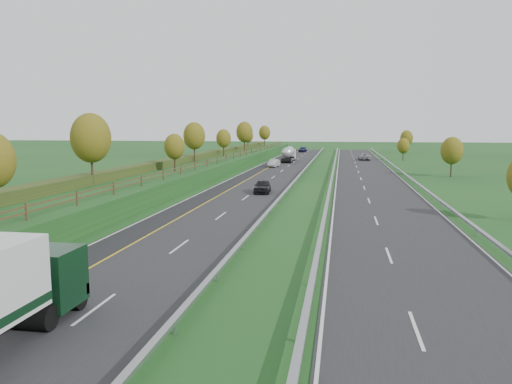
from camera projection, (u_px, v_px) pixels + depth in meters
ground at (313, 181)px, 76.18m from camera, size 400.00×400.00×0.00m
near_carriageway at (267, 177)px, 82.40m from camera, size 10.50×200.00×0.04m
far_carriageway at (369, 178)px, 79.64m from camera, size 10.50×200.00×0.04m
hard_shoulder at (244, 176)px, 83.02m from camera, size 3.00×200.00×0.04m
lane_markings at (305, 177)px, 81.21m from camera, size 26.75×200.00×0.01m
embankment_left at (191, 170)px, 84.44m from camera, size 12.00×200.00×2.00m
hedge_left at (179, 160)px, 84.57m from camera, size 2.20×180.00×1.10m
fence_left at (216, 160)px, 83.06m from camera, size 0.12×189.06×1.20m
median_barrier_near at (301, 174)px, 81.37m from camera, size 0.32×200.00×0.71m
median_barrier_far at (333, 174)px, 80.52m from camera, size 0.32×200.00×0.71m
outer_barrier_far at (406, 175)px, 78.59m from camera, size 0.32×200.00×0.71m
trees_left at (186, 138)px, 80.39m from camera, size 6.64×164.30×7.66m
trees_far at (426, 146)px, 105.42m from camera, size 8.45×118.60×7.12m
road_tanker at (289, 154)px, 117.09m from camera, size 2.40×11.22×3.46m
car_dark_near at (262, 186)px, 62.08m from camera, size 2.29×4.95×1.64m
car_silver_mid at (274, 163)px, 101.82m from camera, size 2.13×4.85×1.55m
car_small_far at (303, 150)px, 161.45m from camera, size 2.60×5.61×1.59m
car_oncoming at (364, 157)px, 122.80m from camera, size 2.88×6.00×1.65m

